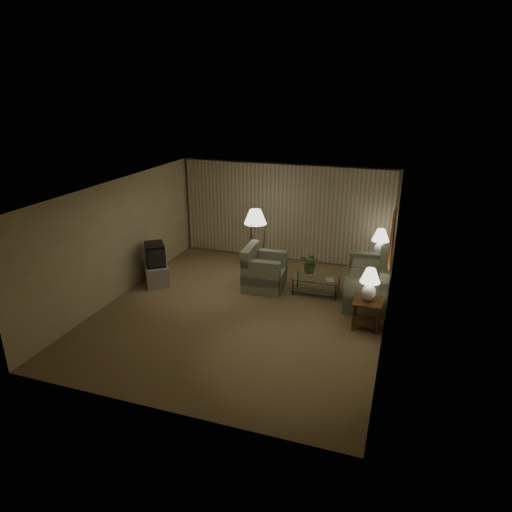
{
  "coord_description": "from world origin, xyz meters",
  "views": [
    {
      "loc": [
        3.16,
        -8.43,
        4.64
      ],
      "look_at": [
        0.11,
        0.6,
        1.07
      ],
      "focal_mm": 32.0,
      "sensor_mm": 36.0,
      "label": 1
    }
  ],
  "objects_px": {
    "sofa": "(367,282)",
    "table_lamp_far": "(380,241)",
    "ottoman": "(262,267)",
    "side_table_far": "(378,265)",
    "floor_lamp": "(255,241)",
    "table_lamp_near": "(370,282)",
    "coffee_table": "(316,283)",
    "side_table_near": "(367,309)",
    "armchair": "(265,272)",
    "tv_cabinet": "(157,274)",
    "vase": "(310,274)",
    "crt_tv": "(155,254)"
  },
  "relations": [
    {
      "from": "armchair",
      "to": "side_table_near",
      "type": "bearing_deg",
      "value": -118.09
    },
    {
      "from": "tv_cabinet",
      "to": "floor_lamp",
      "type": "xyz_separation_m",
      "value": [
        2.17,
        1.29,
        0.67
      ]
    },
    {
      "from": "side_table_near",
      "to": "table_lamp_near",
      "type": "bearing_deg",
      "value": 90.0
    },
    {
      "from": "ottoman",
      "to": "table_lamp_far",
      "type": "bearing_deg",
      "value": 12.02
    },
    {
      "from": "coffee_table",
      "to": "tv_cabinet",
      "type": "xyz_separation_m",
      "value": [
        -3.9,
        -0.65,
        -0.03
      ]
    },
    {
      "from": "side_table_far",
      "to": "floor_lamp",
      "type": "relative_size",
      "value": 0.34
    },
    {
      "from": "armchair",
      "to": "coffee_table",
      "type": "height_order",
      "value": "armchair"
    },
    {
      "from": "sofa",
      "to": "tv_cabinet",
      "type": "bearing_deg",
      "value": -85.18
    },
    {
      "from": "tv_cabinet",
      "to": "floor_lamp",
      "type": "height_order",
      "value": "floor_lamp"
    },
    {
      "from": "floor_lamp",
      "to": "table_lamp_far",
      "type": "bearing_deg",
      "value": 13.1
    },
    {
      "from": "side_table_near",
      "to": "side_table_far",
      "type": "height_order",
      "value": "same"
    },
    {
      "from": "table_lamp_near",
      "to": "ottoman",
      "type": "distance_m",
      "value": 3.6
    },
    {
      "from": "tv_cabinet",
      "to": "floor_lamp",
      "type": "relative_size",
      "value": 0.57
    },
    {
      "from": "table_lamp_far",
      "to": "floor_lamp",
      "type": "bearing_deg",
      "value": -166.9
    },
    {
      "from": "tv_cabinet",
      "to": "vase",
      "type": "bearing_deg",
      "value": 63.3
    },
    {
      "from": "side_table_near",
      "to": "ottoman",
      "type": "bearing_deg",
      "value": 145.56
    },
    {
      "from": "side_table_far",
      "to": "ottoman",
      "type": "xyz_separation_m",
      "value": [
        -2.89,
        -0.62,
        -0.2
      ]
    },
    {
      "from": "armchair",
      "to": "vase",
      "type": "height_order",
      "value": "armchair"
    },
    {
      "from": "sofa",
      "to": "ottoman",
      "type": "height_order",
      "value": "sofa"
    },
    {
      "from": "side_table_near",
      "to": "table_lamp_near",
      "type": "xyz_separation_m",
      "value": [
        0.0,
        0.0,
        0.59
      ]
    },
    {
      "from": "armchair",
      "to": "table_lamp_near",
      "type": "height_order",
      "value": "table_lamp_near"
    },
    {
      "from": "armchair",
      "to": "side_table_near",
      "type": "xyz_separation_m",
      "value": [
        2.56,
        -1.2,
        0.0
      ]
    },
    {
      "from": "crt_tv",
      "to": "sofa",
      "type": "bearing_deg",
      "value": 61.93
    },
    {
      "from": "coffee_table",
      "to": "side_table_near",
      "type": "bearing_deg",
      "value": -43.89
    },
    {
      "from": "floor_lamp",
      "to": "table_lamp_near",
      "type": "bearing_deg",
      "value": -31.98
    },
    {
      "from": "sofa",
      "to": "table_lamp_near",
      "type": "bearing_deg",
      "value": 2.73
    },
    {
      "from": "crt_tv",
      "to": "floor_lamp",
      "type": "xyz_separation_m",
      "value": [
        2.17,
        1.29,
        0.15
      ]
    },
    {
      "from": "tv_cabinet",
      "to": "ottoman",
      "type": "bearing_deg",
      "value": 84.43
    },
    {
      "from": "armchair",
      "to": "table_lamp_far",
      "type": "relative_size",
      "value": 1.46
    },
    {
      "from": "ottoman",
      "to": "sofa",
      "type": "bearing_deg",
      "value": -13.01
    },
    {
      "from": "crt_tv",
      "to": "vase",
      "type": "distance_m",
      "value": 3.82
    },
    {
      "from": "armchair",
      "to": "table_lamp_far",
      "type": "xyz_separation_m",
      "value": [
        2.56,
        1.4,
        0.62
      ]
    },
    {
      "from": "vase",
      "to": "ottoman",
      "type": "bearing_deg",
      "value": 153.05
    },
    {
      "from": "table_lamp_far",
      "to": "vase",
      "type": "distance_m",
      "value": 2.05
    },
    {
      "from": "table_lamp_far",
      "to": "ottoman",
      "type": "xyz_separation_m",
      "value": [
        -2.89,
        -0.62,
        -0.85
      ]
    },
    {
      "from": "table_lamp_far",
      "to": "floor_lamp",
      "type": "relative_size",
      "value": 0.42
    },
    {
      "from": "side_table_far",
      "to": "coffee_table",
      "type": "xyz_separation_m",
      "value": [
        -1.3,
        -1.35,
        -0.11
      ]
    },
    {
      "from": "side_table_far",
      "to": "ottoman",
      "type": "bearing_deg",
      "value": -167.98
    },
    {
      "from": "table_lamp_near",
      "to": "side_table_near",
      "type": "bearing_deg",
      "value": -90.0
    },
    {
      "from": "coffee_table",
      "to": "ottoman",
      "type": "height_order",
      "value": "coffee_table"
    },
    {
      "from": "armchair",
      "to": "tv_cabinet",
      "type": "distance_m",
      "value": 2.71
    },
    {
      "from": "side_table_far",
      "to": "table_lamp_near",
      "type": "distance_m",
      "value": 2.67
    },
    {
      "from": "coffee_table",
      "to": "vase",
      "type": "xyz_separation_m",
      "value": [
        -0.15,
        -0.0,
        0.21
      ]
    },
    {
      "from": "tv_cabinet",
      "to": "floor_lamp",
      "type": "bearing_deg",
      "value": 84.31
    },
    {
      "from": "tv_cabinet",
      "to": "vase",
      "type": "height_order",
      "value": "vase"
    },
    {
      "from": "sofa",
      "to": "table_lamp_far",
      "type": "relative_size",
      "value": 2.66
    },
    {
      "from": "tv_cabinet",
      "to": "crt_tv",
      "type": "distance_m",
      "value": 0.52
    },
    {
      "from": "floor_lamp",
      "to": "ottoman",
      "type": "distance_m",
      "value": 0.75
    },
    {
      "from": "side_table_near",
      "to": "tv_cabinet",
      "type": "relative_size",
      "value": 0.6
    },
    {
      "from": "coffee_table",
      "to": "floor_lamp",
      "type": "xyz_separation_m",
      "value": [
        -1.73,
        0.64,
        0.64
      ]
    }
  ]
}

